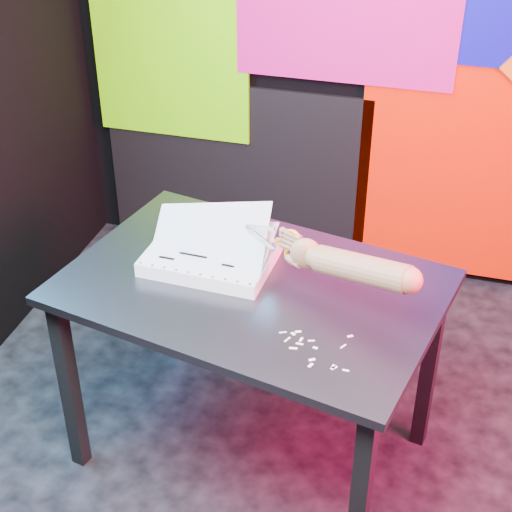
% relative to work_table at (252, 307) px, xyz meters
% --- Properties ---
extents(room, '(3.01, 3.01, 2.71)m').
position_rel_work_table_xyz_m(room, '(0.29, -0.15, 0.69)').
color(room, black).
rests_on(room, ground).
extents(backdrop, '(2.88, 0.05, 2.08)m').
position_rel_work_table_xyz_m(backdrop, '(0.35, 1.32, 0.30)').
color(backdrop, red).
rests_on(backdrop, ground).
extents(work_table, '(1.31, 1.01, 0.75)m').
position_rel_work_table_xyz_m(work_table, '(0.00, 0.00, 0.00)').
color(work_table, black).
rests_on(work_table, ground).
extents(printout_stack, '(0.43, 0.32, 0.21)m').
position_rel_work_table_xyz_m(printout_stack, '(-0.16, 0.07, 0.12)').
color(printout_stack, white).
rests_on(printout_stack, work_table).
extents(scissors, '(0.21, 0.10, 0.13)m').
position_rel_work_table_xyz_m(scissors, '(0.11, 0.03, 0.24)').
color(scissors, silver).
rests_on(scissors, printout_stack).
extents(hand_forearm, '(0.44, 0.24, 0.16)m').
position_rel_work_table_xyz_m(hand_forearm, '(0.32, -0.07, 0.26)').
color(hand_forearm, '#995535').
rests_on(hand_forearm, work_table).
extents(paper_clippings, '(0.23, 0.17, 0.00)m').
position_rel_work_table_xyz_m(paper_clippings, '(0.26, -0.26, 0.09)').
color(paper_clippings, beige).
rests_on(paper_clippings, work_table).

